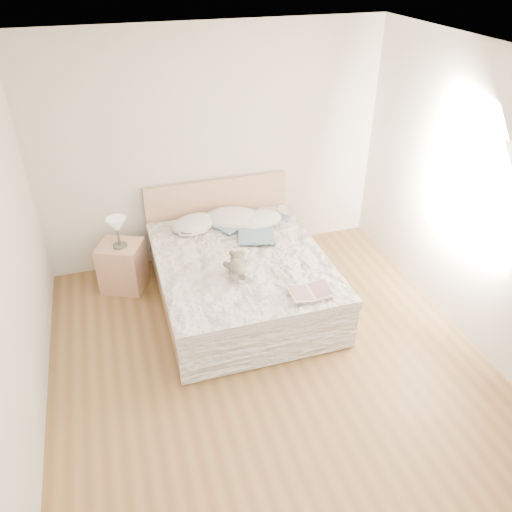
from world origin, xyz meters
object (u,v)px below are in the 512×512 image
bed (240,276)px  childrens_book (310,292)px  teddy_bear (237,273)px  table_lamp (117,227)px  nightstand (123,266)px  photo_book (193,230)px

bed → childrens_book: bearing=-64.0°
bed → teddy_bear: (-0.14, -0.42, 0.34)m
table_lamp → nightstand: bearing=112.6°
table_lamp → teddy_bear: size_ratio=1.07×
childrens_book → teddy_bear: bearing=143.4°
nightstand → bed: bearing=-26.7°
nightstand → teddy_bear: bearing=-43.9°
table_lamp → bed: bearing=-25.7°
nightstand → childrens_book: (1.63, -1.49, 0.35)m
bed → photo_book: bearing=124.6°
nightstand → teddy_bear: (1.06, -1.02, 0.37)m
nightstand → table_lamp: bearing=-67.4°
table_lamp → teddy_bear: bearing=-43.3°
photo_book → teddy_bear: teddy_bear is taller
table_lamp → teddy_bear: table_lamp is taller
photo_book → teddy_bear: bearing=-71.8°
childrens_book → table_lamp: bearing=141.0°
table_lamp → childrens_book: table_lamp is taller
childrens_book → teddy_bear: teddy_bear is taller
bed → childrens_book: (0.43, -0.89, 0.32)m
bed → table_lamp: bearing=154.3°
childrens_book → bed: bearing=119.0°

